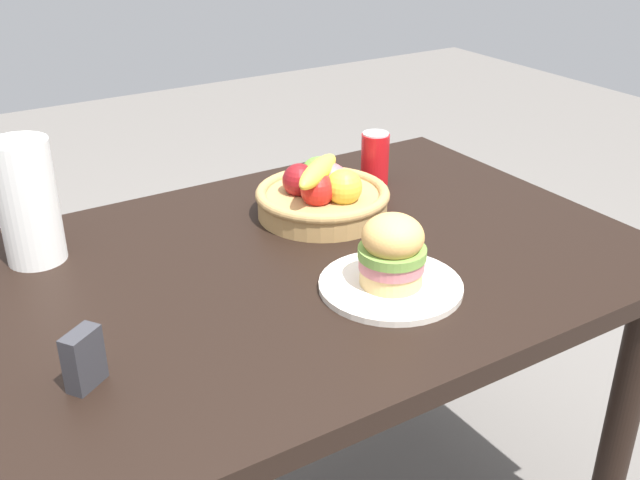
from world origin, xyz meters
The scene contains 7 objects.
dining_table centered at (0.00, 0.00, 0.65)m, with size 1.40×0.90×0.75m.
plate centered at (0.11, -0.19, 0.76)m, with size 0.26×0.26×0.01m, color silver.
sandwich centered at (0.11, -0.19, 0.83)m, with size 0.12×0.12×0.13m.
soda_can centered at (0.38, 0.24, 0.81)m, with size 0.07×0.07×0.13m.
fruit_basket centered at (0.18, 0.15, 0.80)m, with size 0.29×0.29×0.14m.
paper_towel_roll centered at (-0.40, 0.26, 0.87)m, with size 0.11×0.11×0.24m, color white.
napkin_holder centered at (-0.43, -0.18, 0.80)m, with size 0.06×0.03×0.09m, color #333338.
Camera 1 is at (-0.61, -1.10, 1.42)m, focal length 41.94 mm.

